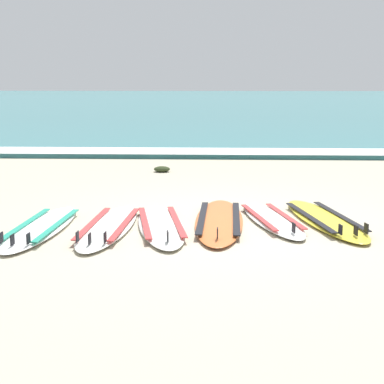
{
  "coord_description": "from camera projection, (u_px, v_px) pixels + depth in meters",
  "views": [
    {
      "loc": [
        -0.15,
        -6.67,
        1.75
      ],
      "look_at": [
        -0.43,
        0.73,
        0.25
      ],
      "focal_mm": 53.0,
      "sensor_mm": 36.0,
      "label": 1
    }
  ],
  "objects": [
    {
      "name": "surfboard_4",
      "position": [
        272.0,
        219.0,
        6.98
      ],
      "size": [
        0.89,
        1.96,
        0.18
      ],
      "color": "white",
      "rests_on": "ground"
    },
    {
      "name": "surfboard_5",
      "position": [
        325.0,
        219.0,
        6.98
      ],
      "size": [
        0.98,
        2.26,
        0.18
      ],
      "color": "yellow",
      "rests_on": "ground"
    },
    {
      "name": "surfboard_0",
      "position": [
        41.0,
        227.0,
        6.6
      ],
      "size": [
        0.65,
        2.15,
        0.18
      ],
      "color": "white",
      "rests_on": "ground"
    },
    {
      "name": "surfboard_2",
      "position": [
        161.0,
        225.0,
        6.72
      ],
      "size": [
        0.89,
        2.16,
        0.18
      ],
      "color": "silver",
      "rests_on": "ground"
    },
    {
      "name": "ground_plane",
      "position": [
        225.0,
        224.0,
        6.88
      ],
      "size": [
        80.0,
        80.0,
        0.0
      ],
      "primitive_type": "plane",
      "color": "#B7AD93"
    },
    {
      "name": "surfboard_1",
      "position": [
        109.0,
        226.0,
        6.65
      ],
      "size": [
        0.64,
        2.16,
        0.18
      ],
      "color": "silver",
      "rests_on": "ground"
    },
    {
      "name": "seaweed_clump_near_shoreline",
      "position": [
        162.0,
        169.0,
        10.69
      ],
      "size": [
        0.3,
        0.24,
        0.11
      ],
      "primitive_type": "ellipsoid",
      "color": "#2D381E",
      "rests_on": "ground"
    },
    {
      "name": "sea",
      "position": [
        216.0,
        101.0,
        41.69
      ],
      "size": [
        80.0,
        60.0,
        0.1
      ],
      "primitive_type": "cube",
      "color": "teal",
      "rests_on": "ground"
    },
    {
      "name": "wave_foam_strip",
      "position": [
        220.0,
        153.0,
        12.89
      ],
      "size": [
        80.0,
        1.18,
        0.11
      ],
      "primitive_type": "cube",
      "color": "white",
      "rests_on": "ground"
    },
    {
      "name": "surfboard_3",
      "position": [
        219.0,
        220.0,
        6.92
      ],
      "size": [
        0.65,
        2.33,
        0.18
      ],
      "color": "orange",
      "rests_on": "ground"
    }
  ]
}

